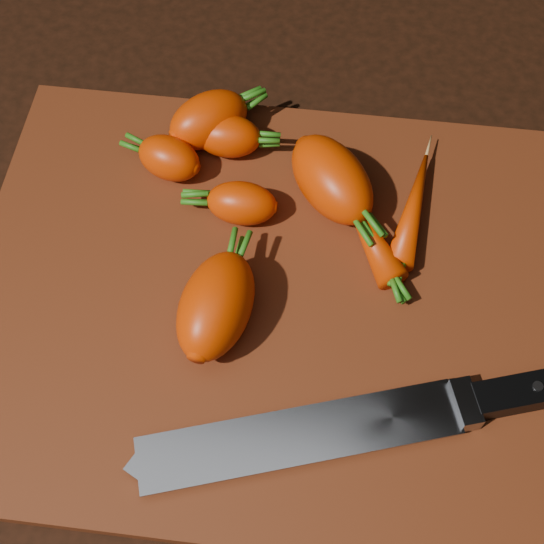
# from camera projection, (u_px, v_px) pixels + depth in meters

# --- Properties ---
(ground) EXTENTS (2.00, 2.00, 0.01)m
(ground) POSITION_uv_depth(u_px,v_px,m) (271.00, 303.00, 0.63)
(ground) COLOR black
(cutting_board) EXTENTS (0.50, 0.40, 0.01)m
(cutting_board) POSITION_uv_depth(u_px,v_px,m) (271.00, 297.00, 0.62)
(cutting_board) COLOR #622911
(cutting_board) RESTS_ON ground
(carrot_0) EXTENTS (0.09, 0.09, 0.05)m
(carrot_0) POSITION_uv_depth(u_px,v_px,m) (209.00, 120.00, 0.68)
(carrot_0) COLOR #CF3200
(carrot_0) RESTS_ON cutting_board
(carrot_1) EXTENTS (0.07, 0.06, 0.04)m
(carrot_1) POSITION_uv_depth(u_px,v_px,m) (169.00, 158.00, 0.66)
(carrot_1) COLOR #CF3200
(carrot_1) RESTS_ON cutting_board
(carrot_2) EXTENTS (0.10, 0.11, 0.06)m
(carrot_2) POSITION_uv_depth(u_px,v_px,m) (332.00, 179.00, 0.64)
(carrot_2) COLOR #CF3200
(carrot_2) RESTS_ON cutting_board
(carrot_3) EXTENTS (0.07, 0.10, 0.06)m
(carrot_3) POSITION_uv_depth(u_px,v_px,m) (216.00, 306.00, 0.58)
(carrot_3) COLOR #CF3200
(carrot_3) RESTS_ON cutting_board
(carrot_4) EXTENTS (0.06, 0.04, 0.04)m
(carrot_4) POSITION_uv_depth(u_px,v_px,m) (242.00, 203.00, 0.64)
(carrot_4) COLOR #CF3200
(carrot_4) RESTS_ON cutting_board
(carrot_5) EXTENTS (0.06, 0.04, 0.04)m
(carrot_5) POSITION_uv_depth(u_px,v_px,m) (228.00, 136.00, 0.67)
(carrot_5) COLOR #CF3200
(carrot_5) RESTS_ON cutting_board
(carrot_6) EXTENTS (0.04, 0.12, 0.02)m
(carrot_6) POSITION_uv_depth(u_px,v_px,m) (413.00, 208.00, 0.65)
(carrot_6) COLOR #CF3200
(carrot_6) RESTS_ON cutting_board
(carrot_7) EXTENTS (0.07, 0.10, 0.03)m
(carrot_7) POSITION_uv_depth(u_px,v_px,m) (367.00, 230.00, 0.63)
(carrot_7) COLOR #CF3200
(carrot_7) RESTS_ON cutting_board
(knife) EXTENTS (0.38, 0.15, 0.02)m
(knife) POSITION_uv_depth(u_px,v_px,m) (331.00, 430.00, 0.55)
(knife) COLOR gray
(knife) RESTS_ON cutting_board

